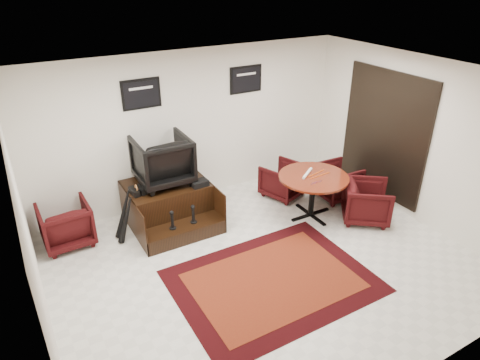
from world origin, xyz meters
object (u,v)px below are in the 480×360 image
at_px(shine_podium, 169,205).
at_px(table_chair_back, 283,179).
at_px(meeting_table, 313,181).
at_px(table_chair_corner, 367,200).
at_px(armchair_side, 66,223).
at_px(shine_chair, 162,158).
at_px(table_chair_window, 337,180).

distance_m(shine_podium, table_chair_back, 2.27).
distance_m(meeting_table, table_chair_corner, 1.00).
relative_size(armchair_side, meeting_table, 0.64).
relative_size(shine_chair, table_chair_back, 1.25).
distance_m(armchair_side, table_chair_back, 3.95).
distance_m(table_chair_back, table_chair_corner, 1.64).
height_order(shine_podium, meeting_table, meeting_table).
bearing_deg(meeting_table, shine_chair, 151.75).
xyz_separation_m(meeting_table, table_chair_back, (-0.01, 0.88, -0.33)).
relative_size(shine_chair, table_chair_corner, 1.16).
bearing_deg(meeting_table, shine_podium, 154.65).
height_order(table_chair_window, table_chair_corner, table_chair_corner).
relative_size(shine_podium, meeting_table, 1.17).
xyz_separation_m(table_chair_window, table_chair_corner, (-0.11, -0.89, 0.02)).
relative_size(shine_podium, table_chair_back, 1.96).
bearing_deg(armchair_side, shine_podium, 171.48).
bearing_deg(table_chair_corner, shine_chair, 96.48).
bearing_deg(meeting_table, armchair_side, 162.10).
bearing_deg(table_chair_window, shine_podium, 78.51).
xyz_separation_m(armchair_side, table_chair_back, (3.93, -0.39, -0.02)).
bearing_deg(table_chair_back, table_chair_window, 127.14).
relative_size(shine_podium, armchair_side, 1.83).
distance_m(armchair_side, meeting_table, 4.15).
bearing_deg(armchair_side, table_chair_window, 166.87).
bearing_deg(shine_chair, table_chair_back, 172.17).
height_order(shine_podium, table_chair_back, table_chair_back).
xyz_separation_m(meeting_table, table_chair_window, (0.86, 0.31, -0.33)).
bearing_deg(armchair_side, shine_chair, 176.39).
bearing_deg(armchair_side, table_chair_corner, 156.66).
bearing_deg(meeting_table, table_chair_back, 90.38).
xyz_separation_m(shine_chair, table_chair_back, (2.26, -0.34, -0.80)).
height_order(shine_podium, table_chair_window, table_chair_window).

